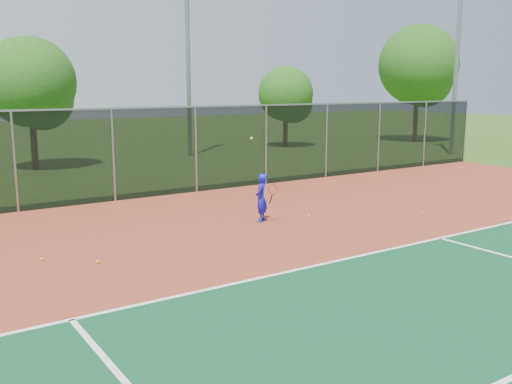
% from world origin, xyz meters
% --- Properties ---
extents(ground, '(120.00, 120.00, 0.00)m').
position_xyz_m(ground, '(0.00, 0.00, 0.00)').
color(ground, '#2D5117').
rests_on(ground, ground).
extents(court_apron, '(30.00, 20.00, 0.02)m').
position_xyz_m(court_apron, '(0.00, 2.00, 0.01)').
color(court_apron, '#953D26').
rests_on(court_apron, ground).
extents(fence_back, '(30.00, 0.06, 3.03)m').
position_xyz_m(fence_back, '(0.00, 12.00, 1.56)').
color(fence_back, black).
rests_on(fence_back, court_apron).
extents(tennis_player, '(0.59, 0.70, 2.35)m').
position_xyz_m(tennis_player, '(-0.65, 6.94, 0.69)').
color(tennis_player, '#1916D4').
rests_on(tennis_player, court_apron).
extents(practice_ball_1, '(0.07, 0.07, 0.07)m').
position_xyz_m(practice_ball_1, '(-5.68, 5.70, 0.06)').
color(practice_ball_1, yellow).
rests_on(practice_ball_1, court_apron).
extents(practice_ball_2, '(0.07, 0.07, 0.07)m').
position_xyz_m(practice_ball_2, '(-6.61, 6.55, 0.06)').
color(practice_ball_2, yellow).
rests_on(practice_ball_2, court_apron).
extents(practice_ball_3, '(0.07, 0.07, 0.07)m').
position_xyz_m(practice_ball_3, '(3.77, 5.08, 0.06)').
color(practice_ball_3, yellow).
rests_on(practice_ball_3, court_apron).
extents(practice_ball_4, '(0.07, 0.07, 0.07)m').
position_xyz_m(practice_ball_4, '(0.79, 6.62, 0.06)').
color(practice_ball_4, yellow).
rests_on(practice_ball_4, court_apron).
extents(floodlight_n, '(0.90, 0.40, 12.05)m').
position_xyz_m(floodlight_n, '(4.81, 21.88, 6.80)').
color(floodlight_n, gray).
rests_on(floodlight_n, ground).
extents(floodlight_ne, '(0.90, 0.40, 12.05)m').
position_xyz_m(floodlight_ne, '(17.14, 14.39, 6.80)').
color(floodlight_ne, gray).
rests_on(floodlight_ne, ground).
extents(tree_back_left, '(4.03, 4.03, 5.92)m').
position_xyz_m(tree_back_left, '(-3.31, 21.14, 3.71)').
color(tree_back_left, '#3C2216').
rests_on(tree_back_left, ground).
extents(tree_back_mid, '(3.37, 3.37, 4.95)m').
position_xyz_m(tree_back_mid, '(12.01, 22.70, 3.10)').
color(tree_back_mid, '#3C2216').
rests_on(tree_back_mid, ground).
extents(tree_back_right, '(5.31, 5.31, 7.80)m').
position_xyz_m(tree_back_right, '(21.48, 20.61, 4.90)').
color(tree_back_right, '#3C2216').
rests_on(tree_back_right, ground).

